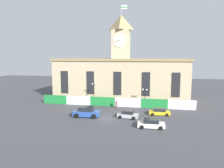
{
  "coord_description": "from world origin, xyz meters",
  "views": [
    {
      "loc": [
        9.23,
        -39.84,
        12.04
      ],
      "look_at": [
        0.0,
        6.69,
        5.86
      ],
      "focal_mm": 35.0,
      "sensor_mm": 36.0,
      "label": 1
    }
  ],
  "objects_px": {
    "pedestrian": "(116,104)",
    "street_lamp_far_left": "(145,94)",
    "car_blue_van": "(86,112)",
    "street_lamp_right": "(94,89)",
    "car_silver_hatch": "(128,115)",
    "car_yellow_coupe": "(159,112)",
    "car_white_taxi": "(151,124)"
  },
  "relations": [
    {
      "from": "car_yellow_coupe",
      "to": "car_blue_van",
      "type": "height_order",
      "value": "car_blue_van"
    },
    {
      "from": "car_silver_hatch",
      "to": "car_blue_van",
      "type": "relative_size",
      "value": 0.78
    },
    {
      "from": "car_blue_van",
      "to": "car_white_taxi",
      "type": "bearing_deg",
      "value": 159.44
    },
    {
      "from": "street_lamp_far_left",
      "to": "car_silver_hatch",
      "type": "bearing_deg",
      "value": -105.23
    },
    {
      "from": "car_silver_hatch",
      "to": "street_lamp_far_left",
      "type": "bearing_deg",
      "value": 81.24
    },
    {
      "from": "car_silver_hatch",
      "to": "car_yellow_coupe",
      "type": "bearing_deg",
      "value": 37.28
    },
    {
      "from": "street_lamp_far_left",
      "to": "car_blue_van",
      "type": "height_order",
      "value": "street_lamp_far_left"
    },
    {
      "from": "car_white_taxi",
      "to": "pedestrian",
      "type": "bearing_deg",
      "value": -59.26
    },
    {
      "from": "street_lamp_far_left",
      "to": "car_white_taxi",
      "type": "height_order",
      "value": "street_lamp_far_left"
    },
    {
      "from": "street_lamp_right",
      "to": "street_lamp_far_left",
      "type": "xyz_separation_m",
      "value": [
        12.3,
        0.0,
        -0.64
      ]
    },
    {
      "from": "street_lamp_right",
      "to": "street_lamp_far_left",
      "type": "bearing_deg",
      "value": 0.0
    },
    {
      "from": "street_lamp_right",
      "to": "pedestrian",
      "type": "bearing_deg",
      "value": -20.81
    },
    {
      "from": "car_white_taxi",
      "to": "car_blue_van",
      "type": "distance_m",
      "value": 13.33
    },
    {
      "from": "car_yellow_coupe",
      "to": "pedestrian",
      "type": "height_order",
      "value": "pedestrian"
    },
    {
      "from": "street_lamp_right",
      "to": "car_yellow_coupe",
      "type": "distance_m",
      "value": 17.19
    },
    {
      "from": "car_yellow_coupe",
      "to": "pedestrian",
      "type": "relative_size",
      "value": 2.3
    },
    {
      "from": "car_white_taxi",
      "to": "car_blue_van",
      "type": "bearing_deg",
      "value": -20.27
    },
    {
      "from": "street_lamp_right",
      "to": "street_lamp_far_left",
      "type": "distance_m",
      "value": 12.32
    },
    {
      "from": "car_blue_van",
      "to": "street_lamp_right",
      "type": "bearing_deg",
      "value": -84.75
    },
    {
      "from": "car_silver_hatch",
      "to": "pedestrian",
      "type": "xyz_separation_m",
      "value": [
        -3.63,
        7.66,
        0.33
      ]
    },
    {
      "from": "street_lamp_right",
      "to": "pedestrian",
      "type": "distance_m",
      "value": 6.98
    },
    {
      "from": "car_silver_hatch",
      "to": "pedestrian",
      "type": "distance_m",
      "value": 8.49
    },
    {
      "from": "car_yellow_coupe",
      "to": "pedestrian",
      "type": "bearing_deg",
      "value": -25.82
    },
    {
      "from": "pedestrian",
      "to": "street_lamp_far_left",
      "type": "bearing_deg",
      "value": -62.51
    },
    {
      "from": "car_blue_van",
      "to": "pedestrian",
      "type": "distance_m",
      "value": 9.6
    },
    {
      "from": "car_white_taxi",
      "to": "car_blue_van",
      "type": "height_order",
      "value": "car_blue_van"
    },
    {
      "from": "street_lamp_far_left",
      "to": "pedestrian",
      "type": "distance_m",
      "value": 7.08
    },
    {
      "from": "street_lamp_right",
      "to": "car_silver_hatch",
      "type": "relative_size",
      "value": 1.31
    },
    {
      "from": "street_lamp_far_left",
      "to": "street_lamp_right",
      "type": "bearing_deg",
      "value": 180.0
    },
    {
      "from": "street_lamp_far_left",
      "to": "car_blue_van",
      "type": "distance_m",
      "value": 15.42
    },
    {
      "from": "car_blue_van",
      "to": "street_lamp_far_left",
      "type": "bearing_deg",
      "value": -137.76
    },
    {
      "from": "street_lamp_right",
      "to": "car_yellow_coupe",
      "type": "height_order",
      "value": "street_lamp_right"
    }
  ]
}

